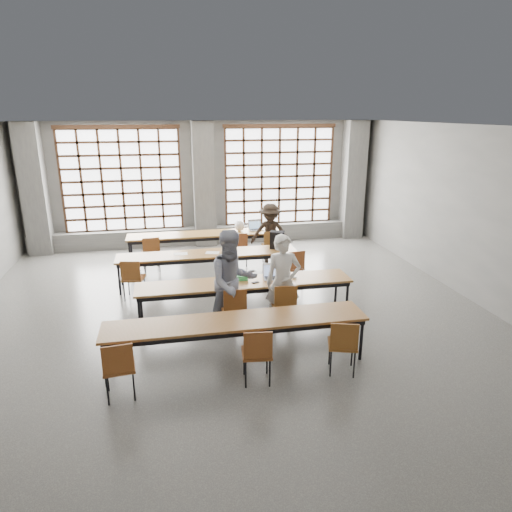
{
  "coord_description": "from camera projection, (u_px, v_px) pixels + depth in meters",
  "views": [
    {
      "loc": [
        -1.1,
        -7.75,
        3.75
      ],
      "look_at": [
        0.54,
        0.4,
        1.1
      ],
      "focal_mm": 32.0,
      "sensor_mm": 36.0,
      "label": 1
    }
  ],
  "objects": [
    {
      "name": "window_right",
      "position": [
        279.0,
        176.0,
        13.5
      ],
      "size": [
        3.32,
        0.12,
        3.0
      ],
      "color": "white",
      "rests_on": "wall_back"
    },
    {
      "name": "chair_front_right",
      "position": [
        284.0,
        302.0,
        8.04
      ],
      "size": [
        0.45,
        0.45,
        0.88
      ],
      "color": "brown",
      "rests_on": "floor"
    },
    {
      "name": "wall_front",
      "position": [
        355.0,
        438.0,
        2.92
      ],
      "size": [
        10.0,
        0.0,
        10.0
      ],
      "primitive_type": "plane",
      "rotation": [
        -1.57,
        0.0,
        0.0
      ],
      "color": "#595957",
      "rests_on": "floor"
    },
    {
      "name": "wall_right",
      "position": [
        481.0,
        217.0,
        8.99
      ],
      "size": [
        0.0,
        11.0,
        11.0
      ],
      "primitive_type": "plane",
      "rotation": [
        1.57,
        0.0,
        -1.57
      ],
      "color": "#595957",
      "rests_on": "floor"
    },
    {
      "name": "ceiling",
      "position": [
        229.0,
        127.0,
        7.52
      ],
      "size": [
        11.0,
        11.0,
        0.0
      ],
      "primitive_type": "plane",
      "rotation": [
        3.14,
        0.0,
        0.0
      ],
      "color": "silver",
      "rests_on": "floor"
    },
    {
      "name": "chair_back_mid",
      "position": [
        240.0,
        245.0,
        11.43
      ],
      "size": [
        0.49,
        0.49,
        0.88
      ],
      "color": "maroon",
      "rests_on": "floor"
    },
    {
      "name": "chair_back_left",
      "position": [
        151.0,
        250.0,
        11.02
      ],
      "size": [
        0.47,
        0.48,
        0.88
      ],
      "color": "brown",
      "rests_on": "floor"
    },
    {
      "name": "mouse",
      "position": [
        294.0,
        277.0,
        8.61
      ],
      "size": [
        0.11,
        0.09,
        0.04
      ],
      "primitive_type": "ellipsoid",
      "rotation": [
        0.0,
        0.0,
        0.31
      ],
      "color": "white",
      "rests_on": "desk_row_c"
    },
    {
      "name": "column_mid",
      "position": [
        204.0,
        185.0,
        12.93
      ],
      "size": [
        0.6,
        0.55,
        3.5
      ],
      "primitive_type": "cube",
      "color": "#4F4F4D",
      "rests_on": "floor"
    },
    {
      "name": "window_left",
      "position": [
        122.0,
        181.0,
        12.65
      ],
      "size": [
        3.32,
        0.12,
        3.0
      ],
      "color": "white",
      "rests_on": "wall_back"
    },
    {
      "name": "student_female",
      "position": [
        233.0,
        282.0,
        7.87
      ],
      "size": [
        1.04,
        0.89,
        1.86
      ],
      "primitive_type": "imported",
      "rotation": [
        0.0,
        0.0,
        0.23
      ],
      "color": "#171F46",
      "rests_on": "floor"
    },
    {
      "name": "column_left",
      "position": [
        34.0,
        190.0,
        12.09
      ],
      "size": [
        0.6,
        0.55,
        3.5
      ],
      "primitive_type": "cube",
      "color": "#4F4F4D",
      "rests_on": "floor"
    },
    {
      "name": "chair_mid_right",
      "position": [
        294.0,
        265.0,
        9.97
      ],
      "size": [
        0.49,
        0.49,
        0.88
      ],
      "color": "brown",
      "rests_on": "floor"
    },
    {
      "name": "backpack",
      "position": [
        277.0,
        240.0,
        10.45
      ],
      "size": [
        0.37,
        0.3,
        0.4
      ],
      "primitive_type": "cube",
      "rotation": [
        0.0,
        0.0,
        -0.35
      ],
      "color": "black",
      "rests_on": "desk_row_b"
    },
    {
      "name": "chair_near_right",
      "position": [
        343.0,
        342.0,
        6.66
      ],
      "size": [
        0.53,
        0.53,
        0.88
      ],
      "color": "brown",
      "rests_on": "floor"
    },
    {
      "name": "desk_row_b",
      "position": [
        208.0,
        256.0,
        10.18
      ],
      "size": [
        4.0,
        0.7,
        0.73
      ],
      "color": "brown",
      "rests_on": "floor"
    },
    {
      "name": "desk_row_c",
      "position": [
        245.0,
        285.0,
        8.48
      ],
      "size": [
        4.0,
        0.7,
        0.73
      ],
      "color": "brown",
      "rests_on": "floor"
    },
    {
      "name": "paper_sheet_a",
      "position": [
        181.0,
        254.0,
        10.1
      ],
      "size": [
        0.3,
        0.22,
        0.0
      ],
      "primitive_type": "cube",
      "rotation": [
        0.0,
        0.0,
        0.02
      ],
      "color": "white",
      "rests_on": "desk_row_b"
    },
    {
      "name": "chair_mid_centre",
      "position": [
        229.0,
        269.0,
        9.71
      ],
      "size": [
        0.5,
        0.5,
        0.88
      ],
      "color": "brown",
      "rests_on": "floor"
    },
    {
      "name": "chair_near_mid",
      "position": [
        257.0,
        350.0,
        6.41
      ],
      "size": [
        0.46,
        0.46,
        0.88
      ],
      "color": "brown",
      "rests_on": "floor"
    },
    {
      "name": "student_back",
      "position": [
        270.0,
        233.0,
        11.63
      ],
      "size": [
        1.12,
        0.84,
        1.54
      ],
      "primitive_type": "imported",
      "rotation": [
        0.0,
        0.0,
        -0.31
      ],
      "color": "black",
      "rests_on": "floor"
    },
    {
      "name": "laptop_front",
      "position": [
        273.0,
        274.0,
        8.64
      ],
      "size": [
        0.38,
        0.33,
        0.26
      ],
      "color": "#ACACB1",
      "rests_on": "desk_row_c"
    },
    {
      "name": "laptop_back",
      "position": [
        256.0,
        227.0,
        12.14
      ],
      "size": [
        0.4,
        0.35,
        0.26
      ],
      "color": "#B0B0B5",
      "rests_on": "desk_row_a"
    },
    {
      "name": "green_box",
      "position": [
        241.0,
        278.0,
        8.51
      ],
      "size": [
        0.26,
        0.11,
        0.09
      ],
      "primitive_type": "cube",
      "rotation": [
        0.0,
        0.0,
        -0.09
      ],
      "color": "green",
      "rests_on": "desk_row_c"
    },
    {
      "name": "desk_row_a",
      "position": [
        206.0,
        236.0,
        11.83
      ],
      "size": [
        4.0,
        0.7,
        0.73
      ],
      "color": "brown",
      "rests_on": "floor"
    },
    {
      "name": "red_pouch",
      "position": [
        119.0,
        364.0,
        6.14
      ],
      "size": [
        0.2,
        0.09,
        0.06
      ],
      "primitive_type": "cube",
      "rotation": [
        0.0,
        0.0,
        -0.03
      ],
      "color": "maroon",
      "rests_on": "chair_near_left"
    },
    {
      "name": "chair_mid_left",
      "position": [
        132.0,
        275.0,
        9.33
      ],
      "size": [
        0.5,
        0.5,
        0.88
      ],
      "color": "brown",
      "rests_on": "floor"
    },
    {
      "name": "desk_row_d",
      "position": [
        237.0,
        324.0,
        6.92
      ],
      "size": [
        4.0,
        0.7,
        0.73
      ],
      "color": "brown",
      "rests_on": "floor"
    },
    {
      "name": "student_male",
      "position": [
        283.0,
        282.0,
        8.06
      ],
      "size": [
        0.67,
        0.47,
        1.72
      ],
      "primitive_type": "imported",
      "rotation": [
        0.0,
        0.0,
        -0.1
      ],
      "color": "silver",
      "rests_on": "floor"
    },
    {
      "name": "floor",
      "position": [
        232.0,
        320.0,
        8.59
      ],
      "size": [
        11.0,
        11.0,
        0.0
      ],
      "primitive_type": "plane",
      "color": "#51514F",
      "rests_on": "ground"
    },
    {
      "name": "sill_ledge",
      "position": [
        205.0,
        235.0,
        13.46
      ],
      "size": [
        9.8,
        0.35,
        0.5
      ],
      "primitive_type": "cube",
      "color": "#4F4F4D",
      "rests_on": "floor"
    },
    {
      "name": "chair_near_left",
      "position": [
        119.0,
        364.0,
        6.06
      ],
      "size": [
        0.46,
        0.46,
        0.88
      ],
      "color": "brown",
      "rests_on": "floor"
    },
    {
      "name": "chair_back_right",
      "position": [
        271.0,
        244.0,
        11.58
      ],
      "size": [
        0.45,
        0.46,
        0.88
      ],
      "color": "brown",
      "rests_on": "floor"
    },
    {
      "name": "column_right",
      "position": [
        353.0,
        180.0,
        13.78
      ],
      "size": [
        0.6,
        0.55,
        3.5
      ],
      "primitive_type": "cube",
      "color": "#4F4F4D",
      "rests_on": "floor"
    },
    {
      "name": "plastic_bag",
      "position": [
        240.0,
        226.0,
        11.98
      ],
      "size": [
        0.28,
        0.23,
        0.29
      ],
      "primitive_type": "ellipsoid",
      "rotation": [
        0.0,
        0.0,
        0.1
      ],
      "color": "white",
      "rests_on": "desk_row_a"
    },
    {
      "name": "phone",
      "position": [
        255.0,
        282.0,
        8.39
      ],
      "size": [
        0.14,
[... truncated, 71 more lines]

